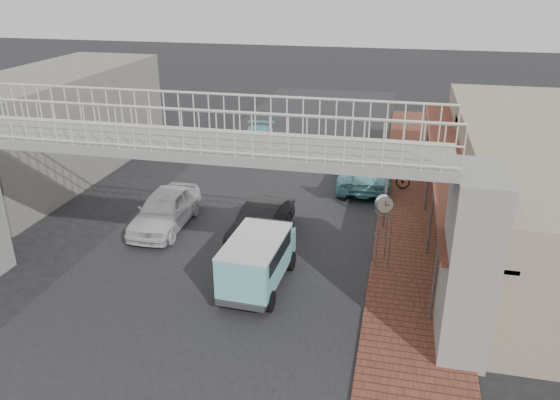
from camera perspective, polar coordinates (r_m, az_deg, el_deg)
The scene contains 15 objects.
ground at distance 20.17m, azimuth -4.87°, elevation -5.08°, with size 120.00×120.00×0.00m, color black.
road_strip at distance 20.16m, azimuth -4.87°, elevation -5.07°, with size 10.00×60.00×0.01m, color black.
sidewalk at distance 22.05m, azimuth 13.92°, elevation -3.03°, with size 3.00×40.00×0.10m, color brown.
shophouse_row at distance 22.86m, azimuth 25.61°, elevation 1.60°, with size 7.20×18.00×4.00m.
footbridge at distance 15.41m, azimuth -9.67°, elevation -1.31°, with size 16.40×2.40×6.34m.
building_far_left at distance 29.15m, azimuth -22.59°, elevation 7.31°, with size 5.00×14.00×5.00m, color gray.
white_hatchback at distance 21.95m, azimuth -11.91°, elevation -0.94°, with size 1.77×4.41×1.50m, color silver.
dark_sedan at distance 20.63m, azimuth -2.00°, elevation -2.30°, with size 1.39×3.99×1.31m, color black.
angkot_curb at distance 26.17m, azimuth 8.83°, elevation 3.10°, with size 2.38×5.17×1.44m, color #71BAC4.
angkot_far at distance 30.77m, azimuth -2.47°, elevation 6.20°, with size 1.84×4.52×1.31m, color #74C9C9.
angkot_van at distance 17.25m, azimuth -2.36°, elevation -5.81°, with size 1.83×3.73×1.79m.
motorcycle_near at distance 25.78m, azimuth 11.36°, elevation 2.34°, with size 0.67×1.91×1.01m, color black.
motorcycle_far at distance 28.98m, azimuth 12.30°, elevation 4.68°, with size 0.54×1.91×1.15m, color black.
street_clock at distance 18.38m, azimuth 10.83°, elevation -0.75°, with size 0.65×0.61×2.51m.
arrow_sign at distance 20.98m, azimuth 13.37°, elevation 3.52°, with size 1.89×1.21×3.22m.
Camera 1 is at (5.59, -16.97, 9.35)m, focal length 35.00 mm.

